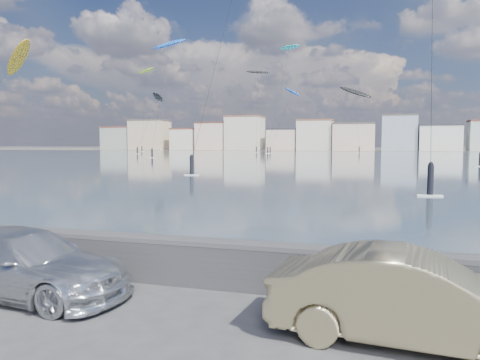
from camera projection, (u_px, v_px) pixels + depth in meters
The scene contains 15 objects.
ground at pixel (110, 333), 7.55m from camera, with size 700.00×700.00×0.00m, color #333335.
bay_water at pixel (359, 158), 94.92m from camera, with size 500.00×177.00×0.00m, color #35505F.
far_shore_strip at pixel (370, 150), 198.51m from camera, with size 500.00×60.00×0.00m, color #4C473D.
seawall at pixel (178, 258), 10.08m from camera, with size 400.00×0.36×1.08m.
far_buildings at pixel (373, 136), 184.29m from camera, with size 240.79×13.26×14.60m.
car_silver at pixel (24, 263), 9.35m from camera, with size 1.85×4.56×1.32m, color silver.
car_champagne at pixel (412, 298), 7.10m from camera, with size 1.50×4.31×1.42m, color tan.
kitesurfer_1 at pixel (17, 59), 71.91m from camera, with size 8.51×13.60×19.03m.
kitesurfer_2 at pixel (258, 74), 159.20m from camera, with size 8.41×15.36×28.10m.
kitesurfer_4 at pixel (292, 93), 153.66m from camera, with size 8.20×19.59×22.31m.
kitesurfer_5 at pixel (355, 93), 149.41m from camera, with size 11.04×10.67×22.12m.
kitesurfer_6 at pixel (169, 45), 108.18m from camera, with size 10.33×16.13×27.48m.
kitesurfer_9 at pixel (158, 98), 137.33m from camera, with size 5.95×13.90×18.09m.
kitesurfer_10 at pixel (146, 72), 174.56m from camera, with size 8.05×10.98×31.28m.
kitesurfer_13 at pixel (289, 49), 145.96m from camera, with size 8.54×17.42×33.63m.
Camera 1 is at (4.13, -6.42, 3.06)m, focal length 35.00 mm.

